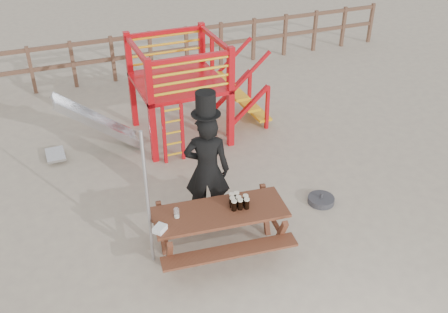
# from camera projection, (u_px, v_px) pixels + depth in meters

# --- Properties ---
(ground) EXTENTS (60.00, 60.00, 0.00)m
(ground) POSITION_uv_depth(u_px,v_px,m) (242.00, 241.00, 7.79)
(ground) COLOR tan
(ground) RESTS_ON ground
(back_fence) EXTENTS (15.09, 0.09, 1.20)m
(back_fence) POSITION_uv_depth(u_px,v_px,m) (132.00, 51.00, 12.89)
(back_fence) COLOR brown
(back_fence) RESTS_ON ground
(playground_fort) EXTENTS (4.71, 1.84, 2.10)m
(playground_fort) POSITION_uv_depth(u_px,v_px,m) (176.00, 89.00, 10.07)
(playground_fort) COLOR red
(playground_fort) RESTS_ON ground
(picnic_table) EXTENTS (2.09, 1.56, 0.75)m
(picnic_table) POSITION_uv_depth(u_px,v_px,m) (220.00, 226.00, 7.38)
(picnic_table) COLOR brown
(picnic_table) RESTS_ON ground
(man_with_hat) EXTENTS (0.84, 0.71, 2.30)m
(man_with_hat) POSITION_uv_depth(u_px,v_px,m) (207.00, 167.00, 7.70)
(man_with_hat) COLOR black
(man_with_hat) RESTS_ON ground
(metal_pole) EXTENTS (0.05, 0.05, 2.19)m
(metal_pole) POSITION_uv_depth(u_px,v_px,m) (148.00, 201.00, 6.87)
(metal_pole) COLOR #B2B2B7
(metal_pole) RESTS_ON ground
(parasol_base) EXTENTS (0.46, 0.46, 0.19)m
(parasol_base) POSITION_uv_depth(u_px,v_px,m) (321.00, 200.00, 8.61)
(parasol_base) COLOR #323236
(parasol_base) RESTS_ON ground
(paper_bag) EXTENTS (0.23, 0.22, 0.08)m
(paper_bag) POSITION_uv_depth(u_px,v_px,m) (160.00, 229.00, 6.83)
(paper_bag) COLOR white
(paper_bag) RESTS_ON picnic_table
(stout_pints) EXTENTS (0.29, 0.28, 0.17)m
(stout_pints) POSITION_uv_depth(u_px,v_px,m) (238.00, 201.00, 7.28)
(stout_pints) COLOR black
(stout_pints) RESTS_ON picnic_table
(empty_glasses) EXTENTS (0.08, 0.08, 0.15)m
(empty_glasses) POSITION_uv_depth(u_px,v_px,m) (177.00, 213.00, 7.07)
(empty_glasses) COLOR silver
(empty_glasses) RESTS_ON picnic_table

